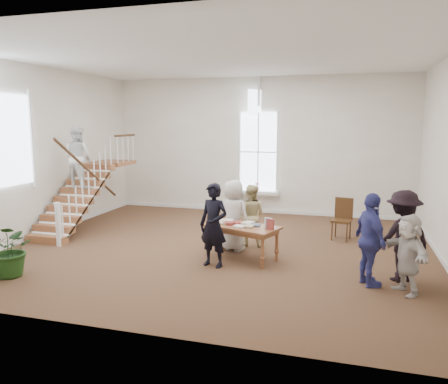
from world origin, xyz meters
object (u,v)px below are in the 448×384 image
(elderly_woman, at_px, (233,215))
(woman_cluster_c, at_px, (408,254))
(woman_cluster_b, at_px, (403,236))
(person_yellow, at_px, (250,215))
(woman_cluster_a, at_px, (370,240))
(library_table, at_px, (240,229))
(police_officer, at_px, (214,225))
(side_chair, at_px, (343,216))
(floor_plant, at_px, (11,249))

(elderly_woman, distance_m, woman_cluster_c, 4.04)
(woman_cluster_b, bearing_deg, person_yellow, -56.10)
(woman_cluster_a, relative_size, woman_cluster_b, 0.99)
(library_table, height_order, police_officer, police_officer)
(library_table, bearing_deg, person_yellow, 110.08)
(woman_cluster_a, xyz_separation_m, woman_cluster_b, (0.60, 0.45, 0.00))
(police_officer, xyz_separation_m, person_yellow, (0.40, 1.75, -0.13))
(woman_cluster_b, bearing_deg, side_chair, -98.78)
(woman_cluster_c, bearing_deg, elderly_woman, -142.69)
(police_officer, height_order, woman_cluster_b, police_officer)
(person_yellow, relative_size, floor_plant, 1.38)
(woman_cluster_c, bearing_deg, library_table, -136.22)
(floor_plant, bearing_deg, police_officer, 25.25)
(library_table, distance_m, police_officer, 0.81)
(elderly_woman, bearing_deg, person_yellow, -103.35)
(elderly_woman, xyz_separation_m, woman_cluster_b, (3.62, -1.07, 0.04))
(elderly_woman, distance_m, side_chair, 3.05)
(library_table, distance_m, person_yellow, 1.09)
(library_table, height_order, person_yellow, person_yellow)
(woman_cluster_a, bearing_deg, woman_cluster_c, -131.95)
(police_officer, xyz_separation_m, woman_cluster_c, (3.75, -0.47, -0.17))
(woman_cluster_a, xyz_separation_m, woman_cluster_c, (0.63, -0.20, -0.16))
(person_yellow, bearing_deg, woman_cluster_c, 147.19)
(police_officer, height_order, elderly_woman, police_officer)
(library_table, relative_size, police_officer, 1.02)
(floor_plant, relative_size, side_chair, 1.02)
(floor_plant, bearing_deg, side_chair, 37.26)
(police_officer, bearing_deg, side_chair, 64.67)
(woman_cluster_c, bearing_deg, side_chair, 171.16)
(person_yellow, relative_size, woman_cluster_b, 0.86)
(elderly_woman, xyz_separation_m, woman_cluster_c, (3.65, -1.72, -0.12))
(library_table, bearing_deg, woman_cluster_b, 10.94)
(side_chair, bearing_deg, woman_cluster_b, -55.56)
(library_table, relative_size, elderly_woman, 1.07)
(police_officer, relative_size, elderly_woman, 1.05)
(police_officer, relative_size, woman_cluster_b, 1.01)
(elderly_woman, xyz_separation_m, floor_plant, (-3.75, -2.97, -0.29))
(police_officer, height_order, woman_cluster_c, police_officer)
(police_officer, height_order, floor_plant, police_officer)
(police_officer, bearing_deg, elderly_woman, 100.62)
(person_yellow, height_order, floor_plant, person_yellow)
(person_yellow, relative_size, side_chair, 1.41)
(woman_cluster_a, relative_size, side_chair, 1.62)
(police_officer, relative_size, woman_cluster_c, 1.23)
(person_yellow, relative_size, woman_cluster_c, 1.06)
(floor_plant, bearing_deg, woman_cluster_a, 12.10)
(woman_cluster_b, height_order, side_chair, woman_cluster_b)
(library_table, xyz_separation_m, woman_cluster_c, (3.33, -1.13, 0.04))
(library_table, relative_size, person_yellow, 1.19)
(elderly_woman, bearing_deg, floor_plant, 56.00)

